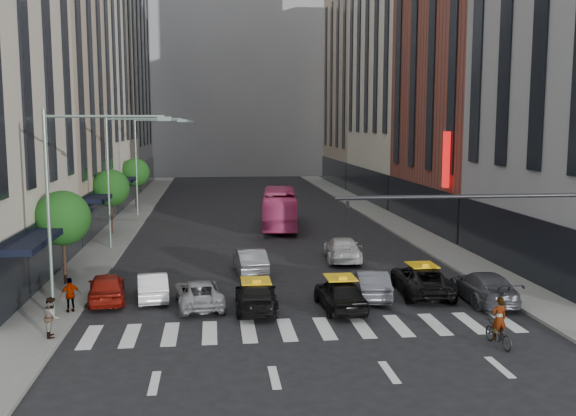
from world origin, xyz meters
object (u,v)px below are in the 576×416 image
object	(u,v)px
taxi_left	(256,296)
bus	(280,208)
taxi_center	(340,294)
motorcycle	(498,334)
streetlamp_near	(70,186)
streetlamp_mid	(122,163)
streetlamp_far	(146,153)
pedestrian_far	(70,295)
car_red	(107,287)
car_white_front	(152,286)
pedestrian_near	(52,317)

from	to	relation	value
taxi_left	bus	distance (m)	24.05
taxi_center	motorcycle	xyz separation A→B (m)	(5.11, -5.50, -0.27)
streetlamp_near	taxi_center	xyz separation A→B (m)	(11.82, 0.08, -5.15)
streetlamp_mid	streetlamp_far	world-z (taller)	same
taxi_left	pedestrian_far	distance (m)	8.32
streetlamp_far	car_red	world-z (taller)	streetlamp_far
car_white_front	pedestrian_far	size ratio (longest dim) A/B	2.59
pedestrian_near	taxi_left	bearing A→B (deg)	-80.61
car_red	taxi_left	distance (m)	7.40
car_white_front	car_red	bearing A→B (deg)	-0.38
car_white_front	taxi_center	xyz separation A→B (m)	(8.78, -2.90, 0.09)
bus	pedestrian_far	bearing A→B (deg)	68.94
pedestrian_near	streetlamp_far	bearing A→B (deg)	-12.33
streetlamp_near	streetlamp_mid	xyz separation A→B (m)	(0.00, 16.00, 0.00)
streetlamp_far	car_white_front	size ratio (longest dim) A/B	2.23
streetlamp_far	pedestrian_near	distance (m)	35.04
motorcycle	pedestrian_near	size ratio (longest dim) A/B	1.17
bus	motorcycle	size ratio (longest dim) A/B	6.05
taxi_center	bus	xyz separation A→B (m)	(-0.30, 24.20, 0.81)
car_red	motorcycle	world-z (taller)	car_red
taxi_left	pedestrian_near	world-z (taller)	pedestrian_near
pedestrian_near	streetlamp_near	bearing A→B (deg)	-19.29
streetlamp_near	car_white_front	size ratio (longest dim) A/B	2.23
streetlamp_mid	pedestrian_far	world-z (taller)	streetlamp_mid
car_red	pedestrian_far	xyz separation A→B (m)	(-1.25, -2.04, 0.21)
streetlamp_mid	pedestrian_near	size ratio (longest dim) A/B	5.63
streetlamp_near	streetlamp_mid	size ratio (longest dim) A/B	1.00
streetlamp_near	car_red	distance (m)	5.93
streetlamp_far	streetlamp_mid	bearing A→B (deg)	-90.00
bus	streetlamp_far	bearing A→B (deg)	-28.12
streetlamp_mid	car_red	world-z (taller)	streetlamp_mid
taxi_left	bus	world-z (taller)	bus
car_white_front	taxi_center	bearing A→B (deg)	154.63
streetlamp_far	taxi_center	size ratio (longest dim) A/B	2.03
taxi_left	taxi_center	size ratio (longest dim) A/B	1.06
streetlamp_near	pedestrian_near	size ratio (longest dim) A/B	5.63
streetlamp_far	car_red	distance (m)	29.73
bus	streetlamp_mid	bearing A→B (deg)	41.39
streetlamp_mid	motorcycle	distance (m)	27.83
car_white_front	bus	bearing A→B (deg)	-118.77
streetlamp_mid	streetlamp_far	xyz separation A→B (m)	(0.00, 16.00, 0.00)
motorcycle	pedestrian_far	size ratio (longest dim) A/B	1.19
streetlamp_far	car_white_front	distance (m)	29.64
streetlamp_near	taxi_left	xyz separation A→B (m)	(7.96, 0.52, -5.22)
car_red	pedestrian_near	distance (m)	5.57
streetlamp_near	streetlamp_far	distance (m)	32.00
bus	pedestrian_far	distance (m)	26.42
streetlamp_mid	motorcycle	xyz separation A→B (m)	(16.93, -21.41, -5.41)
car_white_front	pedestrian_near	distance (m)	6.63
car_white_front	motorcycle	distance (m)	16.23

